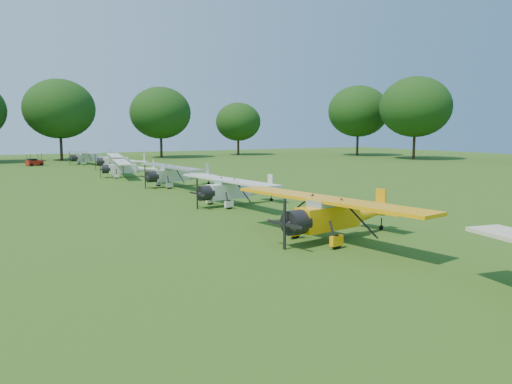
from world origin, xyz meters
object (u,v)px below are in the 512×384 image
Objects in this scene: aircraft_5 at (127,167)px; aircraft_7 at (90,156)px; aircraft_3 at (235,188)px; aircraft_4 at (177,173)px; aircraft_6 at (120,160)px; aircraft_2 at (336,212)px; golf_cart at (34,162)px.

aircraft_7 is (0.37, 21.65, 0.06)m from aircraft_5.
aircraft_3 is 1.07× the size of aircraft_5.
aircraft_4 is 10.76m from aircraft_5.
aircraft_4 reaches higher than aircraft_6.
aircraft_2 reaches higher than golf_cart.
golf_cart is at bearing 99.73° from aircraft_4.
aircraft_7 is at bearing 87.49° from aircraft_4.
aircraft_3 is at bearing -100.40° from golf_cart.
aircraft_5 is at bearing -90.93° from aircraft_6.
aircraft_4 is 21.31m from aircraft_6.
aircraft_5 is at bearing 81.44° from aircraft_2.
golf_cart is (-7.24, 0.63, -0.55)m from aircraft_7.
aircraft_4 is at bearing -81.63° from aircraft_6.
aircraft_4 is 34.00m from golf_cart.
aircraft_7 is at bearing -25.59° from golf_cart.
aircraft_6 reaches higher than aircraft_5.
aircraft_3 is at bearing -96.52° from aircraft_4.
aircraft_2 is 55.77m from aircraft_7.
aircraft_4 is 4.44× the size of golf_cart.
aircraft_3 is at bearing 77.36° from aircraft_2.
aircraft_6 is at bearing 82.07° from aircraft_3.
aircraft_3 is 22.71m from aircraft_5.
aircraft_3 reaches higher than aircraft_7.
aircraft_5 is (-1.22, 22.68, -0.07)m from aircraft_3.
aircraft_3 is 0.97× the size of aircraft_4.
aircraft_2 is 44.80m from aircraft_6.
aircraft_4 is at bearing -72.31° from aircraft_5.
aircraft_2 is at bearing -103.04° from golf_cart.
aircraft_5 is (-0.60, 34.12, -0.19)m from aircraft_2.
aircraft_2 is 23.50m from aircraft_4.
aircraft_3 is 12.05m from aircraft_4.
aircraft_2 is 1.07× the size of aircraft_4.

